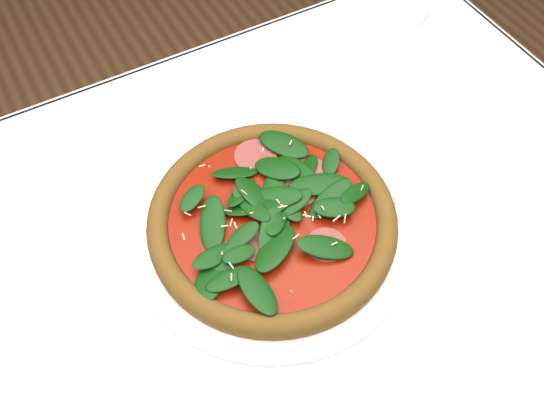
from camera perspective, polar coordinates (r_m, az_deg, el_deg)
dining_table at (r=0.84m, az=-3.15°, el=-9.80°), size 1.21×0.81×0.75m
plate at (r=0.78m, az=0.03°, el=-2.15°), size 0.37×0.37×0.02m
pizza at (r=0.76m, az=0.03°, el=-1.30°), size 0.38×0.38×0.04m
saucer_far at (r=1.12m, az=10.70°, el=18.08°), size 0.15×0.15×0.01m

